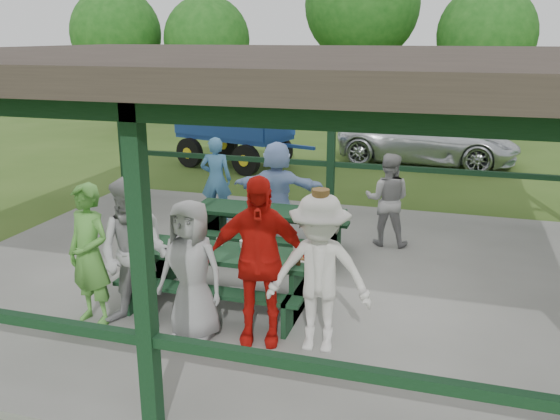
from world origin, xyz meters
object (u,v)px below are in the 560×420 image
(spectator_grey, at_px, (387,200))
(farm_trailer, at_px, (235,141))
(contestant_grey_left, at_px, (134,255))
(contestant_green, at_px, (90,255))
(picnic_table_far, at_px, (268,226))
(spectator_lblue, at_px, (277,190))
(contestant_red, at_px, (258,261))
(picnic_table_near, at_px, (223,271))
(pickup_truck, at_px, (428,139))
(spectator_blue, at_px, (216,179))
(contestant_white_fedora, at_px, (319,274))
(contestant_grey_mid, at_px, (191,271))

(spectator_grey, xyz_separation_m, farm_trailer, (-4.89, 5.60, -0.17))
(contestant_grey_left, bearing_deg, contestant_green, -175.71)
(contestant_green, bearing_deg, picnic_table_far, 81.53)
(contestant_grey_left, distance_m, spectator_lblue, 3.76)
(contestant_red, distance_m, spectator_grey, 3.91)
(picnic_table_near, height_order, picnic_table_far, same)
(farm_trailer, bearing_deg, picnic_table_near, -54.11)
(spectator_lblue, distance_m, pickup_truck, 8.04)
(contestant_green, bearing_deg, spectator_grey, 67.53)
(picnic_table_near, distance_m, contestant_red, 1.20)
(spectator_blue, xyz_separation_m, pickup_truck, (3.54, 7.13, -0.22))
(spectator_grey, bearing_deg, contestant_red, 74.46)
(spectator_blue, bearing_deg, contestant_grey_left, 88.51)
(contestant_white_fedora, relative_size, spectator_grey, 1.19)
(contestant_green, xyz_separation_m, spectator_blue, (-0.18, 4.38, -0.08))
(pickup_truck, bearing_deg, contestant_green, 167.66)
(picnic_table_far, relative_size, spectator_lblue, 1.42)
(spectator_lblue, xyz_separation_m, spectator_blue, (-1.40, 0.62, -0.05))
(contestant_red, bearing_deg, farm_trailer, 100.75)
(spectator_blue, bearing_deg, contestant_white_fedora, 113.87)
(spectator_lblue, xyz_separation_m, farm_trailer, (-3.00, 5.77, -0.24))
(contestant_grey_mid, bearing_deg, contestant_green, -174.33)
(spectator_blue, bearing_deg, spectator_lblue, 144.64)
(contestant_red, relative_size, spectator_grey, 1.26)
(contestant_grey_mid, height_order, spectator_lblue, spectator_lblue)
(contestant_grey_left, relative_size, contestant_white_fedora, 0.99)
(contestant_green, height_order, contestant_red, contestant_red)
(picnic_table_far, xyz_separation_m, contestant_green, (-1.33, -2.93, 0.42))
(spectator_blue, bearing_deg, spectator_grey, 160.71)
(contestant_red, bearing_deg, picnic_table_near, 122.74)
(contestant_red, relative_size, spectator_blue, 1.23)
(picnic_table_near, bearing_deg, spectator_grey, 59.44)
(contestant_red, relative_size, pickup_truck, 0.40)
(spectator_grey, bearing_deg, picnic_table_near, 58.94)
(contestant_red, distance_m, pickup_truck, 11.43)
(contestant_grey_left, bearing_deg, contestant_white_fedora, 1.81)
(spectator_lblue, bearing_deg, contestant_grey_mid, 83.94)
(contestant_grey_mid, distance_m, farm_trailer, 10.03)
(picnic_table_far, bearing_deg, contestant_grey_left, -104.52)
(contestant_green, bearing_deg, contestant_white_fedora, 19.35)
(picnic_table_near, xyz_separation_m, picnic_table_far, (-0.01, 2.00, 0.00))
(contestant_grey_left, height_order, contestant_grey_mid, contestant_grey_left)
(picnic_table_near, relative_size, picnic_table_far, 1.00)
(pickup_truck, bearing_deg, spectator_lblue, 168.51)
(contestant_grey_left, xyz_separation_m, contestant_white_fedora, (2.23, 0.11, -0.02))
(contestant_white_fedora, distance_m, spectator_blue, 5.17)
(picnic_table_near, height_order, contestant_red, contestant_red)
(picnic_table_far, bearing_deg, spectator_lblue, 97.33)
(picnic_table_far, xyz_separation_m, spectator_blue, (-1.51, 1.45, 0.34))
(contestant_white_fedora, xyz_separation_m, pickup_truck, (0.55, 11.34, -0.32))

